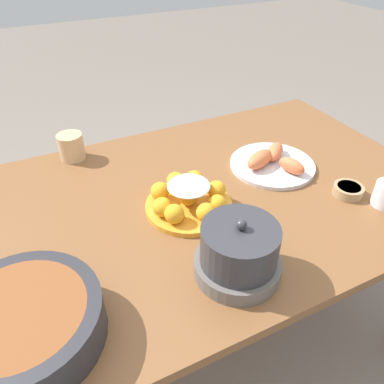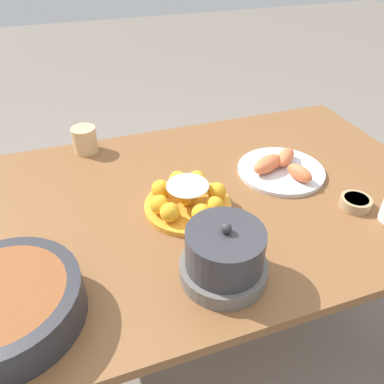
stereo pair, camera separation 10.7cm
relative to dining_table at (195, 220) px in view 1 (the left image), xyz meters
name	(u,v)px [view 1 (the left image)]	position (x,y,z in m)	size (l,w,h in m)	color
ground_plane	(194,338)	(0.00, 0.00, -0.65)	(12.00, 12.00, 0.00)	slate
dining_table	(195,220)	(0.00, 0.00, 0.00)	(1.51, 0.91, 0.73)	brown
cake_plate	(189,199)	(0.04, 0.04, 0.12)	(0.25, 0.25, 0.09)	gold
serving_bowl	(23,324)	(0.50, 0.26, 0.13)	(0.31, 0.31, 0.09)	#2D2D33
sauce_bowl	(348,190)	(-0.42, 0.19, 0.10)	(0.09, 0.09, 0.03)	tan
seafood_platter	(272,162)	(-0.30, -0.04, 0.11)	(0.28, 0.28, 0.07)	silver
cup_near	(71,147)	(0.28, -0.39, 0.13)	(0.08, 0.08, 0.09)	#DBB27F
warming_pot	(239,253)	(0.04, 0.30, 0.15)	(0.20, 0.20, 0.16)	#66605B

